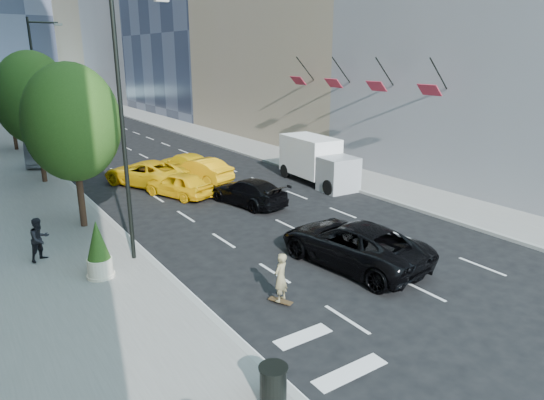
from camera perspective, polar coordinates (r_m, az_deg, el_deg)
ground at (r=19.76m, az=6.32°, el=-6.81°), size 160.00×160.00×0.00m
sidewalk_right at (r=49.50m, az=-7.34°, el=7.56°), size 4.00×120.00×0.15m
lamp_near at (r=18.69m, az=-16.78°, el=9.75°), size 2.13×0.22×10.00m
lamp_far at (r=36.22m, az=-25.68°, el=11.90°), size 2.13×0.22×10.00m
tree_near at (r=23.38m, az=-22.45°, el=8.39°), size 4.20×4.20×7.46m
tree_mid at (r=33.16m, az=-26.25°, el=10.66°), size 4.50×4.50×7.99m
tree_far at (r=46.09m, az=-28.58°, el=10.73°), size 3.90×3.90×6.92m
traffic_signal at (r=54.13m, az=-28.62°, el=10.92°), size 2.48×0.53×5.20m
facade_flags at (r=32.73m, az=9.80°, el=13.57°), size 1.85×13.30×2.05m
skateboarder at (r=15.93m, az=1.02°, el=-9.46°), size 0.71×0.61×1.66m
black_sedan_lincoln at (r=19.07m, az=9.50°, el=-5.07°), size 3.61×6.46×1.71m
black_sedan_mercedes at (r=26.33m, az=-2.84°, el=0.98°), size 2.90×5.22×1.43m
taxi_a at (r=28.26m, az=-10.91°, el=1.82°), size 3.15×4.64×1.47m
taxi_b at (r=31.46m, az=-8.52°, el=3.51°), size 3.05×4.90×1.52m
taxi_c at (r=31.20m, az=-14.64°, el=3.09°), size 4.75×6.25×1.58m
taxi_d at (r=33.38m, az=-10.13°, el=4.17°), size 2.77×5.37×1.49m
city_bus at (r=42.09m, az=-23.98°, el=6.59°), size 6.03×10.82×2.96m
box_truck at (r=30.75m, az=5.31°, el=4.63°), size 2.55×6.09×2.85m
pedestrian_a at (r=20.83m, az=-25.66°, el=-4.18°), size 1.06×0.99×1.73m
trash_can at (r=11.82m, az=0.15°, el=-21.05°), size 0.62×0.62×0.94m
planter_shrub at (r=18.42m, az=-19.76°, el=-5.61°), size 0.89×0.89×2.14m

